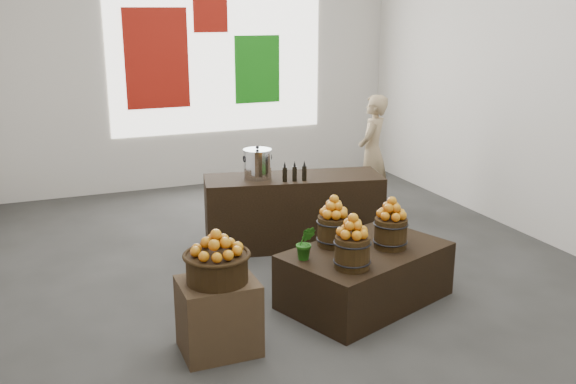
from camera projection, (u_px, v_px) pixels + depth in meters
name	position (u px, v px, depth m)	size (l,w,h in m)	color
ground	(287.00, 266.00, 6.69)	(7.00, 7.00, 0.00)	#3A3A38
back_wall	(197.00, 50.00, 9.25)	(6.00, 0.04, 4.00)	beige
back_opening	(218.00, 50.00, 9.34)	(3.20, 0.02, 2.40)	white
deco_red_left	(157.00, 59.00, 9.04)	(0.90, 0.04, 1.40)	maroon
deco_green_right	(257.00, 69.00, 9.63)	(0.70, 0.04, 1.00)	#167C13
deco_red_upper	(210.00, 14.00, 9.16)	(0.50, 0.04, 0.50)	maroon
crate	(219.00, 316.00, 4.96)	(0.59, 0.48, 0.59)	#4D3A24
wicker_basket	(217.00, 268.00, 4.85)	(0.47, 0.47, 0.21)	black
apples_in_basket	(216.00, 243.00, 4.79)	(0.37, 0.37, 0.20)	#AA2205
display_table	(365.00, 275.00, 5.82)	(1.47, 0.90, 0.51)	black
apple_bucket_front_left	(352.00, 252.00, 5.29)	(0.29, 0.29, 0.27)	#32220D
apples_in_bucket_front_left	(353.00, 226.00, 5.23)	(0.22, 0.22, 0.20)	#AA2205
apple_bucket_front_right	(391.00, 233.00, 5.75)	(0.29, 0.29, 0.27)	#32220D
apples_in_bucket_front_right	(392.00, 208.00, 5.69)	(0.22, 0.22, 0.20)	#AA2205
apple_bucket_rear	(333.00, 231.00, 5.81)	(0.29, 0.29, 0.27)	#32220D
apples_in_bucket_rear	(334.00, 206.00, 5.74)	(0.22, 0.22, 0.20)	#AA2205
herb_garnish_right	(387.00, 220.00, 6.17)	(0.22, 0.19, 0.24)	#1C5912
herb_garnish_left	(306.00, 243.00, 5.47)	(0.17, 0.14, 0.31)	#1C5912
counter	(294.00, 211.00, 7.18)	(1.95, 0.62, 0.80)	black
stock_pot_left	(258.00, 165.00, 6.96)	(0.30, 0.30, 0.30)	silver
oil_cruets	(297.00, 171.00, 6.85)	(0.21, 0.05, 0.22)	black
shopper	(372.00, 152.00, 8.44)	(0.55, 0.36, 1.52)	#A08762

